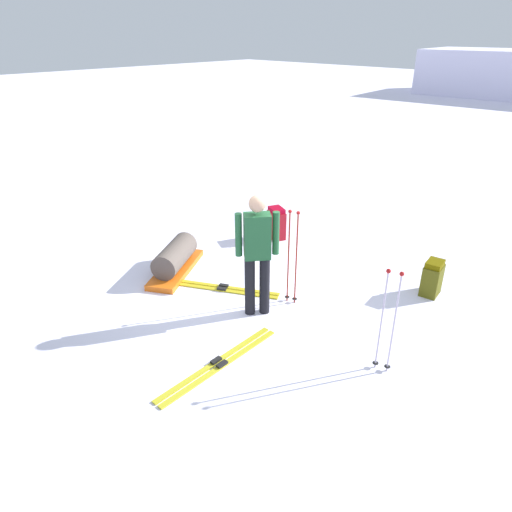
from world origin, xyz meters
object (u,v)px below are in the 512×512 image
object	(u,v)px
backpack_large_dark	(432,278)
skier_standing	(257,250)
backpack_bright	(276,223)
ski_pair_near	(223,288)
ski_poles_planted_far	(293,253)
ski_poles_planted_near	(388,317)
ski_pair_far	(219,364)
gear_sled	(175,259)

from	to	relation	value
backpack_large_dark	skier_standing	bearing A→B (deg)	-125.05
backpack_bright	skier_standing	bearing A→B (deg)	-54.05
ski_pair_near	ski_poles_planted_far	world-z (taller)	ski_poles_planted_far
skier_standing	ski_poles_planted_near	bearing A→B (deg)	4.13
ski_pair_near	ski_pair_far	size ratio (longest dim) A/B	0.88
ski_pair_near	backpack_large_dark	world-z (taller)	backpack_large_dark
skier_standing	ski_pair_far	size ratio (longest dim) A/B	0.94
backpack_large_dark	ski_poles_planted_near	size ratio (longest dim) A/B	0.42
ski_pair_near	backpack_large_dark	distance (m)	3.09
backpack_large_dark	ski_poles_planted_near	xyz separation A→B (m)	(0.36, -2.00, 0.45)
backpack_bright	ski_poles_planted_near	world-z (taller)	ski_poles_planted_near
backpack_large_dark	gear_sled	distance (m)	3.93
ski_pair_near	backpack_bright	world-z (taller)	backpack_bright
ski_poles_planted_near	backpack_bright	bearing A→B (deg)	150.00
ski_pair_far	backpack_large_dark	size ratio (longest dim) A/B	3.35
backpack_bright	ski_pair_far	bearing A→B (deg)	-58.45
ski_poles_planted_far	ski_pair_near	bearing A→B (deg)	-155.25
ski_pair_far	ski_poles_planted_far	xyz separation A→B (m)	(-0.30, 1.65, 0.76)
skier_standing	ski_poles_planted_far	bearing A→B (deg)	74.03
backpack_large_dark	gear_sled	world-z (taller)	backpack_large_dark
ski_pair_far	gear_sled	size ratio (longest dim) A/B	1.27
ski_pair_far	ski_poles_planted_far	bearing A→B (deg)	100.32
skier_standing	gear_sled	distance (m)	1.91
backpack_bright	gear_sled	size ratio (longest dim) A/B	0.42
gear_sled	ski_poles_planted_near	bearing A→B (deg)	2.94
backpack_large_dark	ski_poles_planted_far	world-z (taller)	ski_poles_planted_far
ski_poles_planted_near	gear_sled	distance (m)	3.66
backpack_bright	gear_sled	xyz separation A→B (m)	(-0.27, -2.13, -0.07)
ski_pair_far	backpack_large_dark	xyz separation A→B (m)	(1.04, 3.25, 0.25)
ski_pair_far	gear_sled	distance (m)	2.47
skier_standing	ski_pair_near	bearing A→B (deg)	173.46
ski_pair_near	ski_poles_planted_far	bearing A→B (deg)	24.75
ski_poles_planted_far	gear_sled	xyz separation A→B (m)	(-1.92, -0.59, -0.55)
ski_pair_near	ski_pair_far	bearing A→B (deg)	-43.70
ski_poles_planted_far	gear_sled	distance (m)	2.08
ski_poles_planted_far	gear_sled	size ratio (longest dim) A/B	0.98
backpack_bright	ski_poles_planted_far	size ratio (longest dim) A/B	0.43
backpack_bright	ski_poles_planted_far	xyz separation A→B (m)	(1.66, -1.54, 0.48)
skier_standing	backpack_large_dark	size ratio (longest dim) A/B	3.15
gear_sled	skier_standing	bearing A→B (deg)	1.68
skier_standing	backpack_large_dark	distance (m)	2.69
backpack_bright	ski_poles_planted_far	distance (m)	2.31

